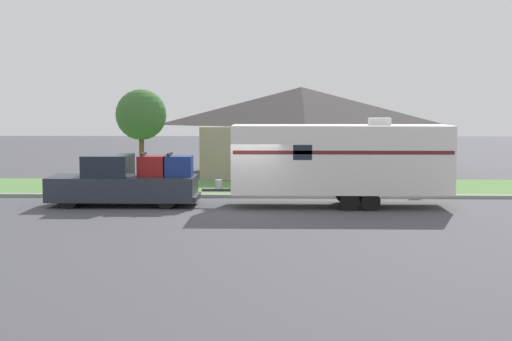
% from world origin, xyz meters
% --- Properties ---
extents(ground_plane, '(120.00, 120.00, 0.00)m').
position_xyz_m(ground_plane, '(0.00, 0.00, 0.00)').
color(ground_plane, '#47474C').
extents(curb_strip, '(80.00, 0.30, 0.14)m').
position_xyz_m(curb_strip, '(0.00, 3.75, 0.07)').
color(curb_strip, '#999993').
rests_on(curb_strip, ground_plane).
extents(lawn_strip, '(80.00, 7.00, 0.03)m').
position_xyz_m(lawn_strip, '(0.00, 7.40, 0.01)').
color(lawn_strip, '#568442').
rests_on(lawn_strip, ground_plane).
extents(house_across_street, '(11.66, 8.18, 4.92)m').
position_xyz_m(house_across_street, '(2.54, 14.11, 2.55)').
color(house_across_street, gray).
rests_on(house_across_street, ground_plane).
extents(pickup_truck, '(5.83, 2.05, 2.08)m').
position_xyz_m(pickup_truck, '(-4.85, 1.25, 0.92)').
color(pickup_truck, black).
rests_on(pickup_truck, ground_plane).
extents(travel_trailer, '(9.58, 2.51, 3.45)m').
position_xyz_m(travel_trailer, '(3.59, 1.25, 1.86)').
color(travel_trailer, black).
rests_on(travel_trailer, ground_plane).
extents(mailbox, '(0.48, 0.20, 1.25)m').
position_xyz_m(mailbox, '(7.38, 4.64, 0.97)').
color(mailbox, brown).
rests_on(mailbox, ground_plane).
extents(tree_in_yard, '(2.43, 2.43, 4.68)m').
position_xyz_m(tree_in_yard, '(-5.37, 7.74, 3.44)').
color(tree_in_yard, brown).
rests_on(tree_in_yard, ground_plane).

